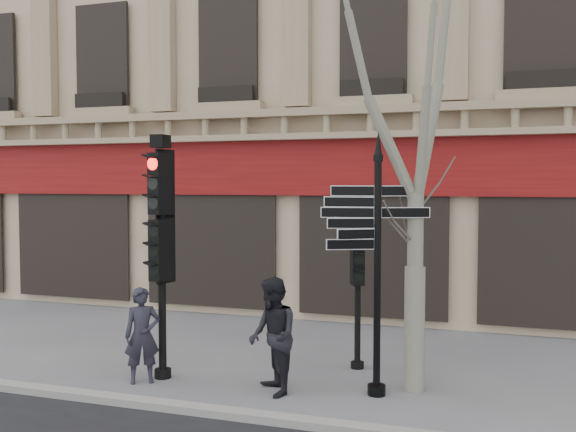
% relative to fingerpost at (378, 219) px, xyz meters
% --- Properties ---
extents(ground, '(80.00, 80.00, 0.00)m').
position_rel_fingerpost_xyz_m(ground, '(-0.98, -0.19, -2.70)').
color(ground, '#5B5B60').
rests_on(ground, ground).
extents(kerb, '(80.00, 0.25, 0.12)m').
position_rel_fingerpost_xyz_m(kerb, '(-0.98, -1.59, -2.64)').
color(kerb, gray).
rests_on(kerb, ground).
extents(building, '(28.00, 15.52, 18.00)m').
position_rel_fingerpost_xyz_m(building, '(-0.98, 12.29, 6.29)').
color(building, tan).
rests_on(building, ground).
extents(fingerpost, '(2.03, 2.03, 4.02)m').
position_rel_fingerpost_xyz_m(fingerpost, '(0.00, 0.00, 0.00)').
color(fingerpost, black).
rests_on(fingerpost, ground).
extents(traffic_signal_main, '(0.50, 0.40, 4.03)m').
position_rel_fingerpost_xyz_m(traffic_signal_main, '(-3.54, -0.25, -0.16)').
color(traffic_signal_main, black).
rests_on(traffic_signal_main, ground).
extents(traffic_signal_secondary, '(0.48, 0.42, 2.39)m').
position_rel_fingerpost_xyz_m(traffic_signal_secondary, '(-0.58, 1.30, -1.04)').
color(traffic_signal_secondary, black).
rests_on(traffic_signal_secondary, ground).
extents(plane_tree, '(2.83, 2.83, 7.53)m').
position_rel_fingerpost_xyz_m(plane_tree, '(0.52, 0.38, 2.58)').
color(plane_tree, gray).
rests_on(plane_tree, ground).
extents(pedestrian_a, '(0.68, 0.62, 1.55)m').
position_rel_fingerpost_xyz_m(pedestrian_a, '(-3.72, -0.58, -1.92)').
color(pedestrian_a, '#21202B').
rests_on(pedestrian_a, ground).
extents(pedestrian_b, '(1.06, 1.11, 1.80)m').
position_rel_fingerpost_xyz_m(pedestrian_b, '(-1.52, -0.45, -1.80)').
color(pedestrian_b, black).
rests_on(pedestrian_b, ground).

